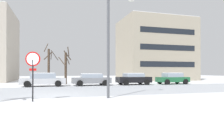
% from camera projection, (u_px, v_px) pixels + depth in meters
% --- Properties ---
extents(ground_plane, '(120.00, 120.00, 0.00)m').
position_uv_depth(ground_plane, '(54.00, 96.00, 12.77)').
color(ground_plane, white).
extents(road_surface, '(80.00, 8.83, 0.00)m').
position_uv_depth(road_surface, '(54.00, 91.00, 16.05)').
color(road_surface, '#B7BCC4').
rests_on(road_surface, ground).
extents(stop_sign, '(0.74, 0.18, 2.58)m').
position_uv_depth(stop_sign, '(33.00, 66.00, 10.45)').
color(stop_sign, black).
rests_on(stop_sign, ground).
extents(street_lamp, '(1.71, 0.36, 6.26)m').
position_uv_depth(street_lamp, '(113.00, 33.00, 11.89)').
color(street_lamp, '#4C4F54').
rests_on(street_lamp, ground).
extents(parked_car_silver, '(4.51, 2.00, 1.42)m').
position_uv_depth(parked_car_silver, '(43.00, 79.00, 21.04)').
color(parked_car_silver, silver).
rests_on(parked_car_silver, ground).
extents(parked_car_gray, '(4.20, 2.14, 1.33)m').
position_uv_depth(parked_car_gray, '(91.00, 79.00, 22.41)').
color(parked_car_gray, slate).
rests_on(parked_car_gray, ground).
extents(parked_car_black, '(3.93, 2.15, 1.38)m').
position_uv_depth(parked_car_black, '(134.00, 79.00, 23.81)').
color(parked_car_black, black).
rests_on(parked_car_black, ground).
extents(parked_car_green, '(3.83, 2.00, 1.42)m').
position_uv_depth(parked_car_green, '(172.00, 78.00, 24.92)').
color(parked_car_green, '#1E6038').
rests_on(parked_car_green, ground).
extents(tree_far_left, '(1.76, 1.76, 5.03)m').
position_uv_depth(tree_far_left, '(49.00, 65.00, 24.58)').
color(tree_far_left, '#423326').
rests_on(tree_far_left, ground).
extents(tree_far_right, '(1.57, 1.18, 4.57)m').
position_uv_depth(tree_far_right, '(66.00, 67.00, 24.85)').
color(tree_far_right, '#423326').
rests_on(tree_far_right, ground).
extents(building_far_right, '(12.52, 9.01, 11.04)m').
position_uv_depth(building_far_right, '(155.00, 50.00, 37.31)').
color(building_far_right, '#9E937F').
rests_on(building_far_right, ground).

